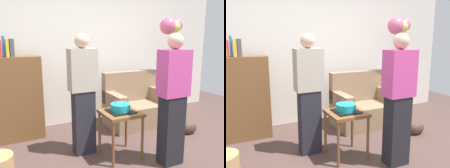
% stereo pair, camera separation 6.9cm
% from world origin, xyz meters
% --- Properties ---
extents(wall_back, '(6.00, 0.10, 2.70)m').
position_xyz_m(wall_back, '(0.00, 2.05, 1.35)').
color(wall_back, silver).
rests_on(wall_back, ground_plane).
extents(couch, '(1.10, 0.70, 0.96)m').
position_xyz_m(couch, '(0.74, 1.40, 0.34)').
color(couch, '#8C7054').
rests_on(couch, ground_plane).
extents(bookshelf, '(0.80, 0.36, 1.60)m').
position_xyz_m(bookshelf, '(-1.29, 1.66, 0.68)').
color(bookshelf, brown).
rests_on(bookshelf, ground_plane).
extents(side_table, '(0.48, 0.48, 0.63)m').
position_xyz_m(side_table, '(-0.09, 0.45, 0.53)').
color(side_table, brown).
rests_on(side_table, ground_plane).
extents(birthday_cake, '(0.32, 0.32, 0.17)m').
position_xyz_m(birthday_cake, '(-0.09, 0.45, 0.68)').
color(birthday_cake, black).
rests_on(birthday_cake, side_table).
extents(person_blowing_candles, '(0.36, 0.22, 1.63)m').
position_xyz_m(person_blowing_candles, '(-0.49, 0.77, 0.83)').
color(person_blowing_candles, '#23232D').
rests_on(person_blowing_candles, ground_plane).
extents(person_holding_cake, '(0.36, 0.22, 1.63)m').
position_xyz_m(person_holding_cake, '(0.40, 0.02, 0.83)').
color(person_holding_cake, black).
rests_on(person_holding_cake, ground_plane).
extents(handbag, '(0.28, 0.14, 0.20)m').
position_xyz_m(handbag, '(1.30, 0.59, 0.10)').
color(handbag, '#473328').
rests_on(handbag, ground_plane).
extents(balloon_bunch, '(0.44, 0.32, 1.94)m').
position_xyz_m(balloon_bunch, '(1.51, 1.41, 1.79)').
color(balloon_bunch, silver).
rests_on(balloon_bunch, ground_plane).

